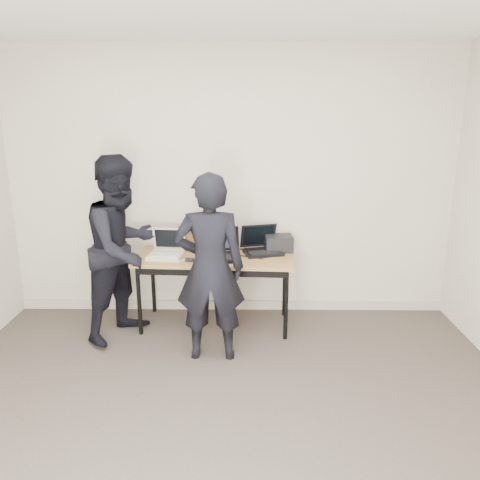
{
  "coord_description": "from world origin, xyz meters",
  "views": [
    {
      "loc": [
        0.14,
        -2.44,
        2.07
      ],
      "look_at": [
        0.1,
        1.6,
        0.95
      ],
      "focal_mm": 35.0,
      "sensor_mm": 36.0,
      "label": 1
    }
  ],
  "objects_px": {
    "laptop_beige": "(167,251)",
    "person_typist": "(210,268)",
    "laptop_right": "(261,246)",
    "desk": "(215,262)",
    "person_observer": "(123,248)",
    "laptop_center": "(218,250)",
    "leather_satchel": "(198,237)",
    "equipment_box": "(279,243)"
  },
  "relations": [
    {
      "from": "equipment_box",
      "to": "person_typist",
      "type": "bearing_deg",
      "value": -128.05
    },
    {
      "from": "person_typist",
      "to": "leather_satchel",
      "type": "bearing_deg",
      "value": -79.75
    },
    {
      "from": "laptop_beige",
      "to": "laptop_right",
      "type": "bearing_deg",
      "value": 15.31
    },
    {
      "from": "person_typist",
      "to": "person_observer",
      "type": "height_order",
      "value": "person_observer"
    },
    {
      "from": "laptop_beige",
      "to": "person_observer",
      "type": "bearing_deg",
      "value": -148.55
    },
    {
      "from": "leather_satchel",
      "to": "equipment_box",
      "type": "relative_size",
      "value": 1.41
    },
    {
      "from": "equipment_box",
      "to": "desk",
      "type": "bearing_deg",
      "value": -163.08
    },
    {
      "from": "laptop_center",
      "to": "laptop_right",
      "type": "bearing_deg",
      "value": 25.79
    },
    {
      "from": "laptop_right",
      "to": "person_typist",
      "type": "bearing_deg",
      "value": -136.27
    },
    {
      "from": "desk",
      "to": "leather_satchel",
      "type": "height_order",
      "value": "leather_satchel"
    },
    {
      "from": "desk",
      "to": "laptop_right",
      "type": "distance_m",
      "value": 0.49
    },
    {
      "from": "laptop_right",
      "to": "person_observer",
      "type": "distance_m",
      "value": 1.32
    },
    {
      "from": "laptop_beige",
      "to": "laptop_center",
      "type": "height_order",
      "value": "laptop_center"
    },
    {
      "from": "laptop_center",
      "to": "person_typist",
      "type": "distance_m",
      "value": 0.6
    },
    {
      "from": "desk",
      "to": "person_observer",
      "type": "height_order",
      "value": "person_observer"
    },
    {
      "from": "equipment_box",
      "to": "person_observer",
      "type": "bearing_deg",
      "value": -165.27
    },
    {
      "from": "person_typist",
      "to": "person_observer",
      "type": "distance_m",
      "value": 0.93
    },
    {
      "from": "laptop_beige",
      "to": "laptop_right",
      "type": "distance_m",
      "value": 0.93
    },
    {
      "from": "equipment_box",
      "to": "person_typist",
      "type": "relative_size",
      "value": 0.17
    },
    {
      "from": "laptop_right",
      "to": "person_typist",
      "type": "distance_m",
      "value": 0.88
    },
    {
      "from": "leather_satchel",
      "to": "laptop_center",
      "type": "bearing_deg",
      "value": -42.14
    },
    {
      "from": "laptop_beige",
      "to": "person_observer",
      "type": "xyz_separation_m",
      "value": [
        -0.37,
        -0.18,
        0.08
      ]
    },
    {
      "from": "laptop_right",
      "to": "leather_satchel",
      "type": "distance_m",
      "value": 0.64
    },
    {
      "from": "leather_satchel",
      "to": "person_typist",
      "type": "xyz_separation_m",
      "value": [
        0.18,
        -0.84,
        -0.04
      ]
    },
    {
      "from": "laptop_beige",
      "to": "person_observer",
      "type": "height_order",
      "value": "person_observer"
    },
    {
      "from": "equipment_box",
      "to": "laptop_right",
      "type": "bearing_deg",
      "value": -162.69
    },
    {
      "from": "desk",
      "to": "person_observer",
      "type": "xyz_separation_m",
      "value": [
        -0.83,
        -0.19,
        0.19
      ]
    },
    {
      "from": "laptop_right",
      "to": "person_observer",
      "type": "height_order",
      "value": "person_observer"
    },
    {
      "from": "laptop_beige",
      "to": "person_typist",
      "type": "height_order",
      "value": "person_typist"
    },
    {
      "from": "desk",
      "to": "laptop_beige",
      "type": "distance_m",
      "value": 0.47
    },
    {
      "from": "person_typist",
      "to": "equipment_box",
      "type": "bearing_deg",
      "value": -129.92
    },
    {
      "from": "equipment_box",
      "to": "person_typist",
      "type": "distance_m",
      "value": 1.02
    },
    {
      "from": "desk",
      "to": "person_observer",
      "type": "distance_m",
      "value": 0.87
    },
    {
      "from": "leather_satchel",
      "to": "equipment_box",
      "type": "distance_m",
      "value": 0.81
    },
    {
      "from": "laptop_center",
      "to": "person_typist",
      "type": "bearing_deg",
      "value": -88.06
    },
    {
      "from": "laptop_center",
      "to": "laptop_right",
      "type": "height_order",
      "value": "laptop_center"
    },
    {
      "from": "desk",
      "to": "person_typist",
      "type": "height_order",
      "value": "person_typist"
    },
    {
      "from": "laptop_right",
      "to": "person_observer",
      "type": "relative_size",
      "value": 0.26
    },
    {
      "from": "laptop_beige",
      "to": "laptop_center",
      "type": "relative_size",
      "value": 0.86
    },
    {
      "from": "laptop_beige",
      "to": "leather_satchel",
      "type": "height_order",
      "value": "laptop_beige"
    },
    {
      "from": "laptop_beige",
      "to": "equipment_box",
      "type": "relative_size",
      "value": 1.31
    },
    {
      "from": "laptop_center",
      "to": "leather_satchel",
      "type": "bearing_deg",
      "value": 136.85
    }
  ]
}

